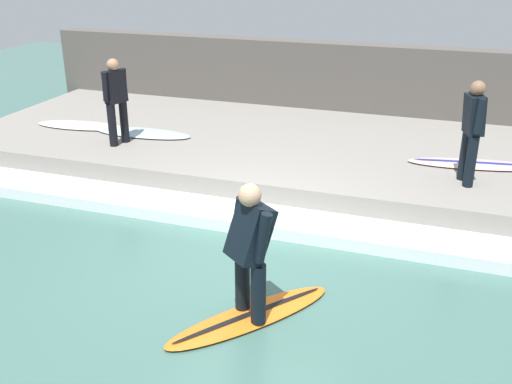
{
  "coord_description": "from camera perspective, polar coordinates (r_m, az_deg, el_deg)",
  "views": [
    {
      "loc": [
        -6.47,
        -2.36,
        3.79
      ],
      "look_at": [
        0.47,
        0.0,
        0.7
      ],
      "focal_mm": 42.0,
      "sensor_mm": 36.0,
      "label": 1
    }
  ],
  "objects": [
    {
      "name": "wave_foam_crest",
      "position": [
        8.56,
        0.91,
        -2.72
      ],
      "size": [
        0.75,
        12.0,
        0.18
      ],
      "primitive_type": "cube",
      "color": "white",
      "rests_on": "ground_plane"
    },
    {
      "name": "surfboard_waiting_near",
      "position": [
        11.3,
        -10.7,
        5.55
      ],
      "size": [
        0.68,
        1.89,
        0.06
      ],
      "color": "silver",
      "rests_on": "concrete_ledge"
    },
    {
      "name": "back_wall",
      "position": [
        12.92,
        7.93,
        9.84
      ],
      "size": [
        0.5,
        13.27,
        1.85
      ],
      "primitive_type": "cube",
      "color": "#544F49",
      "rests_on": "ground_plane"
    },
    {
      "name": "surfer_waiting_near",
      "position": [
        10.64,
        -13.21,
        8.8
      ],
      "size": [
        0.49,
        0.33,
        1.49
      ],
      "color": "black",
      "rests_on": "concrete_ledge"
    },
    {
      "name": "surfboard_spare",
      "position": [
        12.06,
        -16.46,
        6.11
      ],
      "size": [
        0.72,
        1.79,
        0.06
      ],
      "color": "white",
      "rests_on": "concrete_ledge"
    },
    {
      "name": "surfer_waiting_far",
      "position": [
        9.12,
        19.91,
        5.84
      ],
      "size": [
        0.5,
        0.35,
        1.52
      ],
      "color": "black",
      "rests_on": "concrete_ledge"
    },
    {
      "name": "concrete_ledge",
      "position": [
        10.81,
        5.14,
        3.58
      ],
      "size": [
        4.4,
        12.64,
        0.47
      ],
      "primitive_type": "cube",
      "color": "gray",
      "rests_on": "ground_plane"
    },
    {
      "name": "surfboard_riding",
      "position": [
        6.61,
        -0.54,
        -11.75
      ],
      "size": [
        1.91,
        1.62,
        0.07
      ],
      "color": "orange",
      "rests_on": "ground_plane"
    },
    {
      "name": "surfboard_waiting_far",
      "position": [
        10.14,
        20.14,
        2.51
      ],
      "size": [
        0.81,
        2.15,
        0.07
      ],
      "color": "beige",
      "rests_on": "concrete_ledge"
    },
    {
      "name": "ground_plane",
      "position": [
        7.86,
        -1.1,
        -5.96
      ],
      "size": [
        28.0,
        28.0,
        0.0
      ],
      "primitive_type": "plane",
      "color": "#426B60"
    },
    {
      "name": "surfer_riding",
      "position": [
        6.16,
        -0.57,
        -5.06
      ],
      "size": [
        0.58,
        0.58,
        1.52
      ],
      "color": "black",
      "rests_on": "surfboard_riding"
    }
  ]
}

